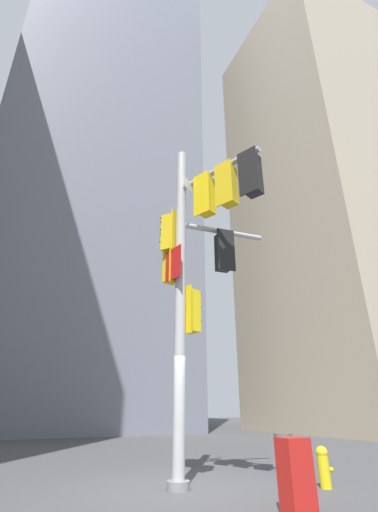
{
  "coord_description": "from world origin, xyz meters",
  "views": [
    {
      "loc": [
        -3.14,
        -7.37,
        1.42
      ],
      "look_at": [
        0.21,
        -0.04,
        4.93
      ],
      "focal_mm": 24.81,
      "sensor_mm": 36.0,
      "label": 1
    }
  ],
  "objects_px": {
    "signal_pole_assembly": "(198,252)",
    "newspaper_box": "(296,475)",
    "trash_bin": "(284,452)",
    "fire_hydrant": "(324,466)"
  },
  "relations": [
    {
      "from": "fire_hydrant",
      "to": "signal_pole_assembly",
      "type": "bearing_deg",
      "value": 163.59
    },
    {
      "from": "signal_pole_assembly",
      "to": "trash_bin",
      "type": "xyz_separation_m",
      "value": [
        3.05,
        1.32,
        -4.51
      ]
    },
    {
      "from": "signal_pole_assembly",
      "to": "newspaper_box",
      "type": "distance_m",
      "value": 4.9
    },
    {
      "from": "signal_pole_assembly",
      "to": "fire_hydrant",
      "type": "bearing_deg",
      "value": -16.41
    },
    {
      "from": "fire_hydrant",
      "to": "newspaper_box",
      "type": "distance_m",
      "value": 2.21
    },
    {
      "from": "trash_bin",
      "to": "signal_pole_assembly",
      "type": "bearing_deg",
      "value": -156.66
    },
    {
      "from": "signal_pole_assembly",
      "to": "fire_hydrant",
      "type": "xyz_separation_m",
      "value": [
        2.41,
        -0.71,
        -4.55
      ]
    },
    {
      "from": "signal_pole_assembly",
      "to": "trash_bin",
      "type": "bearing_deg",
      "value": 23.34
    },
    {
      "from": "trash_bin",
      "to": "newspaper_box",
      "type": "bearing_deg",
      "value": -126.03
    },
    {
      "from": "fire_hydrant",
      "to": "trash_bin",
      "type": "distance_m",
      "value": 2.13
    }
  ]
}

